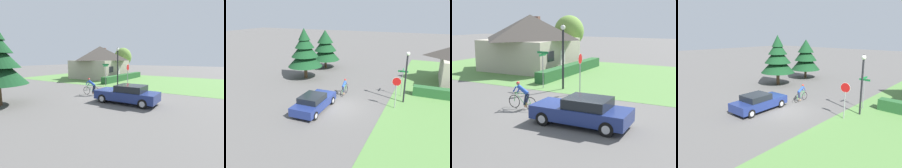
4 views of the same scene
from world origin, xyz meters
The scene contains 10 objects.
ground_plane centered at (0.00, 0.00, 0.00)m, with size 140.00×140.00×0.00m, color #5B5956.
grass_verge_right centered at (11.77, 4.00, 0.01)m, with size 16.00×36.00×0.01m, color #568442.
cottage_house centered at (12.00, 10.79, 2.78)m, with size 8.99×7.94×5.36m.
hedge_row centered at (11.08, 5.64, 0.45)m, with size 11.01×0.90×0.90m, color #285B2D.
sedan_left_lane centered at (-1.44, -1.24, 0.67)m, with size 2.03×4.65×1.36m.
cyclist centered at (-0.48, 2.86, 0.74)m, with size 0.44×1.85×1.54m.
stop_sign centered at (4.51, 1.71, 1.89)m, with size 0.72×0.09×2.67m.
street_lamp centered at (4.99, 3.27, 2.87)m, with size 0.34×0.34×4.58m.
street_name_sign centered at (4.58, 4.69, 1.84)m, with size 0.90×0.90×2.66m.
deciduous_tree_right centered at (17.53, 9.31, 3.56)m, with size 3.34×3.34×5.33m.
Camera 1 is at (-12.74, -6.88, 3.26)m, focal length 28.00 mm.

